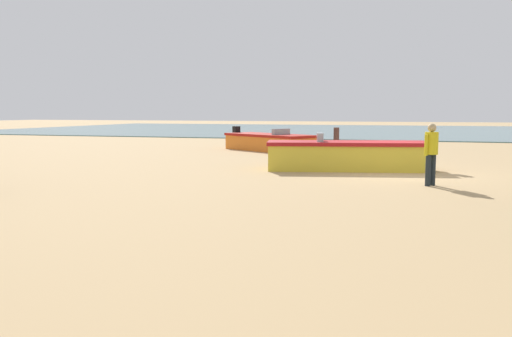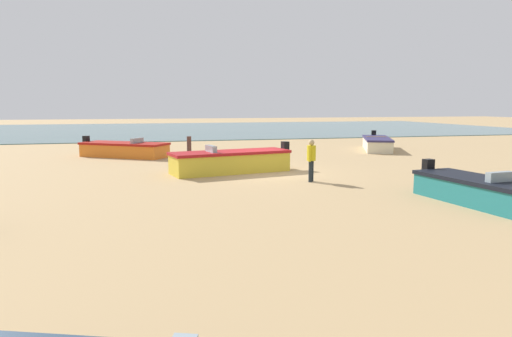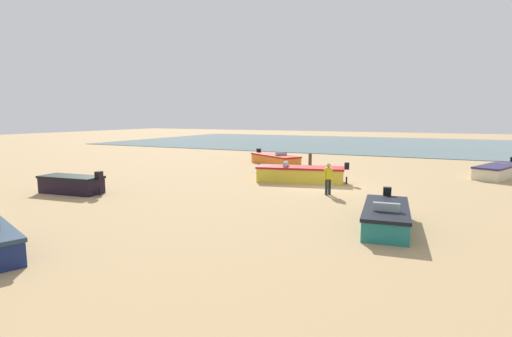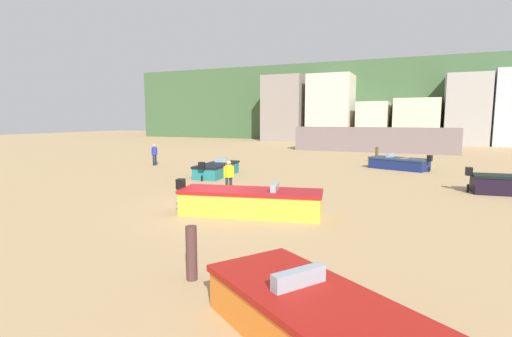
{
  "view_description": "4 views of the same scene",
  "coord_description": "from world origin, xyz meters",
  "px_view_note": "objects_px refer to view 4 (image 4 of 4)",
  "views": [
    {
      "loc": [
        -0.62,
        17.14,
        1.94
      ],
      "look_at": [
        3.42,
        3.84,
        0.43
      ],
      "focal_mm": 37.22,
      "sensor_mm": 36.0,
      "label": 1
    },
    {
      "loc": [
        5.28,
        18.9,
        2.94
      ],
      "look_at": [
        1.1,
        2.29,
        0.53
      ],
      "focal_mm": 31.78,
      "sensor_mm": 36.0,
      "label": 2
    },
    {
      "loc": [
        -6.01,
        21.87,
        3.98
      ],
      "look_at": [
        4.99,
        -1.33,
        0.52
      ],
      "focal_mm": 27.32,
      "sensor_mm": 36.0,
      "label": 3
    },
    {
      "loc": [
        7.33,
        -13.06,
        3.53
      ],
      "look_at": [
        -0.05,
        3.77,
        1.15
      ],
      "focal_mm": 26.89,
      "sensor_mm": 36.0,
      "label": 4
    }
  ],
  "objects_px": {
    "boat_orange_3": "(336,334)",
    "beach_walker_foreground": "(229,174)",
    "boat_navy_5": "(399,163)",
    "boat_teal_4": "(217,170)",
    "mooring_post_near_water": "(192,253)",
    "boat_black_2": "(511,185)",
    "boat_yellow_0": "(251,202)",
    "beach_walker_distant": "(154,153)",
    "mooring_post_mid_beach": "(377,155)"
  },
  "relations": [
    {
      "from": "boat_orange_3",
      "to": "beach_walker_foreground",
      "type": "distance_m",
      "value": 12.79
    },
    {
      "from": "boat_navy_5",
      "to": "boat_teal_4",
      "type": "bearing_deg",
      "value": 148.73
    },
    {
      "from": "mooring_post_near_water",
      "to": "beach_walker_foreground",
      "type": "xyz_separation_m",
      "value": [
        -3.76,
        8.92,
        0.35
      ]
    },
    {
      "from": "boat_black_2",
      "to": "boat_teal_4",
      "type": "relative_size",
      "value": 0.83
    },
    {
      "from": "boat_yellow_0",
      "to": "boat_black_2",
      "type": "height_order",
      "value": "boat_yellow_0"
    },
    {
      "from": "beach_walker_foreground",
      "to": "beach_walker_distant",
      "type": "relative_size",
      "value": 1.0
    },
    {
      "from": "boat_black_2",
      "to": "boat_navy_5",
      "type": "bearing_deg",
      "value": -150.71
    },
    {
      "from": "boat_yellow_0",
      "to": "beach_walker_foreground",
      "type": "height_order",
      "value": "beach_walker_foreground"
    },
    {
      "from": "boat_black_2",
      "to": "mooring_post_mid_beach",
      "type": "relative_size",
      "value": 2.97
    },
    {
      "from": "boat_teal_4",
      "to": "mooring_post_mid_beach",
      "type": "xyz_separation_m",
      "value": [
        8.24,
        12.05,
        0.22
      ]
    },
    {
      "from": "mooring_post_mid_beach",
      "to": "boat_teal_4",
      "type": "bearing_deg",
      "value": -124.36
    },
    {
      "from": "boat_black_2",
      "to": "mooring_post_mid_beach",
      "type": "xyz_separation_m",
      "value": [
        -7.35,
        11.69,
        0.16
      ]
    },
    {
      "from": "boat_navy_5",
      "to": "mooring_post_near_water",
      "type": "relative_size",
      "value": 3.53
    },
    {
      "from": "mooring_post_near_water",
      "to": "beach_walker_distant",
      "type": "xyz_separation_m",
      "value": [
        -14.32,
        16.79,
        0.35
      ]
    },
    {
      "from": "mooring_post_near_water",
      "to": "boat_black_2",
      "type": "bearing_deg",
      "value": 59.42
    },
    {
      "from": "mooring_post_mid_beach",
      "to": "beach_walker_distant",
      "type": "relative_size",
      "value": 0.77
    },
    {
      "from": "boat_teal_4",
      "to": "mooring_post_near_water",
      "type": "relative_size",
      "value": 3.66
    },
    {
      "from": "mooring_post_mid_beach",
      "to": "beach_walker_distant",
      "type": "distance_m",
      "value": 17.86
    },
    {
      "from": "boat_orange_3",
      "to": "boat_black_2",
      "type": "bearing_deg",
      "value": 16.56
    },
    {
      "from": "boat_orange_3",
      "to": "beach_walker_foreground",
      "type": "height_order",
      "value": "beach_walker_foreground"
    },
    {
      "from": "boat_black_2",
      "to": "beach_walker_foreground",
      "type": "xyz_separation_m",
      "value": [
        -12.16,
        -5.28,
        0.49
      ]
    },
    {
      "from": "boat_teal_4",
      "to": "beach_walker_foreground",
      "type": "bearing_deg",
      "value": -61.39
    },
    {
      "from": "boat_black_2",
      "to": "boat_orange_3",
      "type": "xyz_separation_m",
      "value": [
        -4.88,
        -15.79,
        -0.04
      ]
    },
    {
      "from": "beach_walker_distant",
      "to": "mooring_post_near_water",
      "type": "bearing_deg",
      "value": -126.19
    },
    {
      "from": "beach_walker_foreground",
      "to": "beach_walker_distant",
      "type": "bearing_deg",
      "value": 90.33
    },
    {
      "from": "boat_navy_5",
      "to": "beach_walker_distant",
      "type": "bearing_deg",
      "value": 126.9
    },
    {
      "from": "boat_yellow_0",
      "to": "beach_walker_distant",
      "type": "distance_m",
      "value": 17.11
    },
    {
      "from": "boat_yellow_0",
      "to": "beach_walker_foreground",
      "type": "bearing_deg",
      "value": -152.89
    },
    {
      "from": "mooring_post_near_water",
      "to": "beach_walker_distant",
      "type": "bearing_deg",
      "value": 130.46
    },
    {
      "from": "boat_navy_5",
      "to": "beach_walker_foreground",
      "type": "distance_m",
      "value": 14.59
    },
    {
      "from": "beach_walker_foreground",
      "to": "beach_walker_distant",
      "type": "distance_m",
      "value": 13.17
    },
    {
      "from": "boat_orange_3",
      "to": "boat_navy_5",
      "type": "distance_m",
      "value": 23.42
    },
    {
      "from": "mooring_post_mid_beach",
      "to": "beach_walker_foreground",
      "type": "xyz_separation_m",
      "value": [
        -4.81,
        -16.97,
        0.33
      ]
    },
    {
      "from": "boat_teal_4",
      "to": "boat_black_2",
      "type": "bearing_deg",
      "value": -4.93
    },
    {
      "from": "boat_black_2",
      "to": "mooring_post_mid_beach",
      "type": "distance_m",
      "value": 13.81
    },
    {
      "from": "boat_orange_3",
      "to": "beach_walker_distant",
      "type": "bearing_deg",
      "value": 77.88
    },
    {
      "from": "boat_orange_3",
      "to": "boat_teal_4",
      "type": "relative_size",
      "value": 1.16
    },
    {
      "from": "boat_black_2",
      "to": "boat_orange_3",
      "type": "height_order",
      "value": "boat_black_2"
    },
    {
      "from": "boat_black_2",
      "to": "mooring_post_mid_beach",
      "type": "height_order",
      "value": "mooring_post_mid_beach"
    },
    {
      "from": "boat_orange_3",
      "to": "beach_walker_distant",
      "type": "relative_size",
      "value": 3.18
    },
    {
      "from": "boat_orange_3",
      "to": "mooring_post_mid_beach",
      "type": "bearing_deg",
      "value": 38.86
    },
    {
      "from": "boat_teal_4",
      "to": "mooring_post_mid_beach",
      "type": "bearing_deg",
      "value": 49.4
    },
    {
      "from": "boat_teal_4",
      "to": "beach_walker_distant",
      "type": "bearing_deg",
      "value": 151.33
    },
    {
      "from": "boat_black_2",
      "to": "beach_walker_foreground",
      "type": "distance_m",
      "value": 13.26
    },
    {
      "from": "beach_walker_distant",
      "to": "boat_orange_3",
      "type": "bearing_deg",
      "value": -122.5
    },
    {
      "from": "boat_yellow_0",
      "to": "boat_teal_4",
      "type": "height_order",
      "value": "boat_yellow_0"
    },
    {
      "from": "boat_navy_5",
      "to": "mooring_post_mid_beach",
      "type": "height_order",
      "value": "mooring_post_mid_beach"
    },
    {
      "from": "beach_walker_foreground",
      "to": "boat_yellow_0",
      "type": "bearing_deg",
      "value": -103.79
    },
    {
      "from": "boat_navy_5",
      "to": "mooring_post_near_water",
      "type": "distance_m",
      "value": 22.04
    },
    {
      "from": "boat_navy_5",
      "to": "beach_walker_distant",
      "type": "distance_m",
      "value": 18.06
    }
  ]
}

